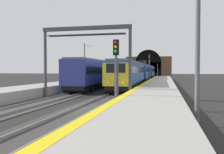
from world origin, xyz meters
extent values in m
plane|color=black|center=(0.00, 0.00, 0.00)|extent=(320.00, 320.00, 0.00)
cube|color=#9E9B93|center=(0.00, -4.12, 0.47)|extent=(112.00, 4.01, 0.94)
cube|color=yellow|center=(0.00, -2.37, 0.94)|extent=(112.00, 0.50, 0.01)
cube|color=#383533|center=(0.00, 0.00, 0.03)|extent=(160.00, 3.18, 0.06)
cube|color=gray|center=(0.00, 0.72, 0.14)|extent=(160.00, 0.07, 0.15)
cube|color=gray|center=(0.00, -0.72, 0.14)|extent=(160.00, 0.07, 0.15)
cube|color=#423D38|center=(0.00, 4.55, 0.03)|extent=(160.00, 2.90, 0.06)
cube|color=gray|center=(0.00, 5.27, 0.14)|extent=(160.00, 0.07, 0.15)
cube|color=gray|center=(0.00, 3.83, 0.14)|extent=(160.00, 0.07, 0.15)
cube|color=#264C99|center=(17.59, 0.00, 2.31)|extent=(18.59, 3.17, 2.61)
cube|color=black|center=(17.59, 0.00, 2.68)|extent=(17.84, 3.18, 0.75)
cube|color=slate|center=(17.59, 0.00, 3.72)|extent=(18.02, 2.73, 0.20)
cube|color=black|center=(17.59, 0.00, 0.81)|extent=(18.21, 2.82, 0.53)
cylinder|color=black|center=(9.40, -0.15, 0.48)|extent=(1.00, 2.61, 0.96)
cylinder|color=black|center=(11.20, -0.12, 0.48)|extent=(1.00, 2.61, 0.96)
cylinder|color=black|center=(23.98, 0.12, 0.48)|extent=(1.00, 2.61, 0.96)
cylinder|color=black|center=(25.78, 0.15, 0.48)|extent=(1.00, 2.61, 0.96)
cube|color=yellow|center=(8.28, -0.17, 2.19)|extent=(0.17, 2.71, 2.36)
cube|color=black|center=(8.23, -0.17, 2.83)|extent=(0.08, 1.98, 0.94)
sphere|color=#F2EACC|center=(8.24, -0.95, 1.36)|extent=(0.20, 0.20, 0.20)
sphere|color=#F2EACC|center=(8.21, 0.60, 1.36)|extent=(0.20, 0.20, 0.20)
cube|color=#264C99|center=(36.75, 0.00, 2.31)|extent=(18.59, 3.17, 2.61)
cube|color=black|center=(36.75, 0.00, 2.74)|extent=(17.84, 3.18, 0.77)
cube|color=slate|center=(36.75, 0.00, 3.72)|extent=(18.02, 2.73, 0.20)
cube|color=black|center=(36.75, 0.00, 0.81)|extent=(18.21, 2.82, 0.53)
cylinder|color=black|center=(28.45, -0.15, 0.48)|extent=(1.00, 2.61, 0.96)
cylinder|color=black|center=(30.25, -0.12, 0.48)|extent=(1.00, 2.61, 0.96)
cylinder|color=black|center=(43.24, 0.12, 0.48)|extent=(1.00, 2.61, 0.96)
cylinder|color=black|center=(45.04, 0.15, 0.48)|extent=(1.00, 2.61, 0.96)
cube|color=#264C99|center=(55.90, 0.00, 2.31)|extent=(18.59, 3.17, 2.61)
cube|color=black|center=(55.90, 0.00, 2.66)|extent=(17.84, 3.18, 0.91)
cube|color=slate|center=(55.90, 0.00, 3.72)|extent=(18.02, 2.73, 0.20)
cube|color=black|center=(55.90, 0.00, 0.81)|extent=(18.21, 2.82, 0.53)
cylinder|color=black|center=(47.82, -0.15, 0.48)|extent=(1.00, 2.61, 0.96)
cylinder|color=black|center=(49.62, -0.12, 0.48)|extent=(1.00, 2.61, 0.96)
cylinder|color=black|center=(62.19, 0.12, 0.48)|extent=(1.00, 2.61, 0.96)
cylinder|color=black|center=(63.99, 0.15, 0.48)|extent=(1.00, 2.61, 0.96)
cube|color=black|center=(36.75, 0.00, 4.27)|extent=(1.33, 1.72, 0.90)
cube|color=navy|center=(17.22, 4.55, 2.37)|extent=(18.34, 3.07, 2.85)
cube|color=black|center=(17.22, 4.55, 2.62)|extent=(17.60, 3.10, 0.89)
cube|color=slate|center=(17.22, 4.55, 3.90)|extent=(17.78, 2.64, 0.20)
cube|color=black|center=(17.22, 4.55, 0.77)|extent=(17.97, 2.73, 0.50)
cylinder|color=black|center=(25.08, 4.63, 0.45)|extent=(0.93, 2.66, 0.90)
cylinder|color=black|center=(23.28, 4.62, 0.45)|extent=(0.93, 2.66, 0.90)
cylinder|color=black|center=(11.16, 4.49, 0.45)|extent=(0.93, 2.66, 0.90)
cylinder|color=black|center=(9.36, 4.47, 0.45)|extent=(0.93, 2.66, 0.90)
cube|color=yellow|center=(26.41, 4.65, 2.22)|extent=(0.15, 2.76, 2.54)
cube|color=black|center=(26.46, 4.65, 2.94)|extent=(0.06, 2.02, 1.03)
sphere|color=#F2EACC|center=(26.46, 5.44, 1.30)|extent=(0.20, 0.20, 0.20)
sphere|color=#F2EACC|center=(26.48, 3.86, 1.30)|extent=(0.20, 0.20, 0.20)
cube|color=navy|center=(36.18, 4.55, 2.37)|extent=(18.34, 3.07, 2.85)
cube|color=black|center=(36.18, 4.55, 2.82)|extent=(17.60, 3.10, 0.97)
cube|color=slate|center=(36.18, 4.55, 3.90)|extent=(17.78, 2.64, 0.20)
cube|color=black|center=(36.18, 4.55, 0.77)|extent=(17.97, 2.73, 0.50)
cylinder|color=black|center=(44.30, 4.64, 0.45)|extent=(0.93, 2.66, 0.90)
cylinder|color=black|center=(42.50, 4.62, 0.45)|extent=(0.93, 2.66, 0.90)
cylinder|color=black|center=(29.86, 4.48, 0.45)|extent=(0.93, 2.66, 0.90)
cylinder|color=black|center=(28.06, 4.46, 0.45)|extent=(0.93, 2.66, 0.90)
cube|color=navy|center=(55.14, 4.55, 2.37)|extent=(18.34, 3.07, 2.85)
cube|color=black|center=(55.14, 4.55, 2.84)|extent=(17.60, 3.10, 0.87)
cube|color=slate|center=(55.14, 4.55, 3.90)|extent=(17.78, 2.64, 0.20)
cube|color=black|center=(55.14, 4.55, 0.77)|extent=(17.97, 2.73, 0.50)
cylinder|color=black|center=(62.98, 4.63, 0.45)|extent=(0.93, 2.66, 0.90)
cylinder|color=black|center=(61.18, 4.62, 0.45)|extent=(0.93, 2.66, 0.90)
cylinder|color=black|center=(49.11, 4.49, 0.45)|extent=(0.93, 2.66, 0.90)
cylinder|color=black|center=(47.31, 4.47, 0.45)|extent=(0.93, 2.66, 0.90)
cylinder|color=#4C4C54|center=(0.69, -1.80, 1.82)|extent=(0.16, 0.16, 3.64)
cube|color=black|center=(0.69, -1.80, 4.16)|extent=(0.20, 0.38, 1.05)
cube|color=#4C4C54|center=(0.83, -1.80, 1.82)|extent=(0.04, 0.28, 3.27)
sphere|color=red|center=(0.56, -1.80, 4.49)|extent=(0.20, 0.20, 0.20)
sphere|color=yellow|center=(0.56, -1.80, 4.19)|extent=(0.20, 0.20, 0.20)
sphere|color=green|center=(0.56, -1.80, 3.89)|extent=(0.20, 0.20, 0.20)
cylinder|color=#4C4C54|center=(32.71, -1.80, 2.39)|extent=(0.16, 0.16, 4.77)
cube|color=black|center=(32.71, -1.80, 5.30)|extent=(0.20, 0.38, 1.05)
cube|color=#4C4C54|center=(32.85, -1.80, 2.39)|extent=(0.04, 0.28, 4.30)
sphere|color=red|center=(32.58, -1.80, 5.62)|extent=(0.20, 0.20, 0.20)
sphere|color=yellow|center=(32.58, -1.80, 5.32)|extent=(0.20, 0.20, 0.20)
sphere|color=green|center=(32.58, -1.80, 5.02)|extent=(0.20, 0.20, 0.20)
cylinder|color=#4C4C54|center=(77.04, -1.80, 2.03)|extent=(0.16, 0.16, 4.06)
cube|color=black|center=(77.04, -1.80, 4.59)|extent=(0.20, 0.38, 1.05)
cube|color=#4C4C54|center=(77.18, -1.80, 2.03)|extent=(0.04, 0.28, 3.65)
sphere|color=red|center=(76.91, -1.80, 4.91)|extent=(0.20, 0.20, 0.20)
sphere|color=yellow|center=(76.91, -1.80, 4.61)|extent=(0.20, 0.20, 0.20)
sphere|color=green|center=(76.91, -1.80, 4.31)|extent=(0.20, 0.20, 0.20)
cylinder|color=#3F3F47|center=(6.29, 6.47, 3.19)|extent=(0.28, 0.28, 6.39)
cylinder|color=#3F3F47|center=(6.29, -1.92, 3.19)|extent=(0.28, 0.28, 6.39)
cube|color=#3F3F47|center=(6.29, 2.28, 6.56)|extent=(0.36, 8.66, 0.35)
cube|color=#2D2D33|center=(6.29, 2.28, 5.94)|extent=(0.70, 7.55, 0.08)
cube|color=brown|center=(85.56, 2.28, 4.13)|extent=(2.54, 18.80, 8.25)
cube|color=black|center=(84.24, 2.28, 2.89)|extent=(0.12, 10.53, 5.78)
cylinder|color=black|center=(84.24, 2.28, 5.78)|extent=(0.12, 10.53, 10.53)
cylinder|color=#595B60|center=(30.90, 11.08, 4.04)|extent=(0.22, 0.22, 8.08)
cylinder|color=#595B60|center=(30.90, 10.15, 7.48)|extent=(0.08, 1.84, 0.08)
cylinder|color=#595B60|center=(-3.42, -6.53, 3.95)|extent=(0.22, 0.22, 7.90)
camera|label=1|loc=(-15.15, -5.13, 2.63)|focal=38.44mm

